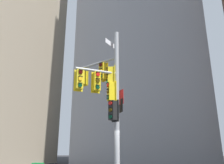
{
  "coord_description": "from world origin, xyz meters",
  "views": [
    {
      "loc": [
        1.85,
        -11.71,
        1.55
      ],
      "look_at": [
        -0.24,
        -0.13,
        5.09
      ],
      "focal_mm": 36.34,
      "sensor_mm": 36.0,
      "label": 1
    }
  ],
  "objects": [
    {
      "name": "building_mid_block",
      "position": [
        0.51,
        20.73,
        21.09
      ],
      "size": [
        15.71,
        15.71,
        42.18
      ],
      "primitive_type": "cube",
      "color": "#9399A3",
      "rests_on": "ground"
    },
    {
      "name": "signal_pole_assembly",
      "position": [
        -0.63,
        -0.03,
        4.72
      ],
      "size": [
        2.99,
        2.96,
        8.14
      ],
      "color": "#9EA0A3",
      "rests_on": "ground"
    }
  ]
}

